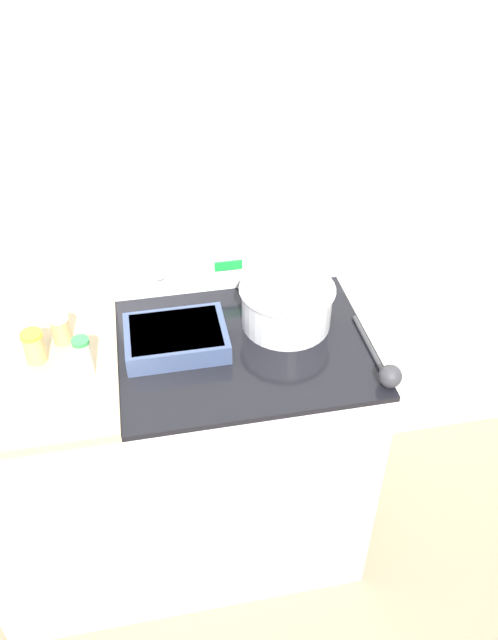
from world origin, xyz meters
TOP-DOWN VIEW (x-y plane):
  - ground_plane at (0.00, 0.00)m, footprint 12.00×12.00m
  - kitchen_wall at (0.00, 0.66)m, footprint 8.00×0.05m
  - stove_range at (0.00, 0.31)m, footprint 0.74×0.66m
  - control_panel at (0.00, 0.60)m, footprint 0.74×0.07m
  - side_counter at (-0.61, 0.31)m, footprint 0.48×0.63m
  - mixing_bowl at (0.14, 0.37)m, footprint 0.29×0.29m
  - casserole_dish at (-0.20, 0.32)m, footprint 0.30×0.22m
  - ladle at (0.36, 0.08)m, footprint 0.06×0.33m
  - spice_jar_green_cap at (-0.45, 0.24)m, footprint 0.05×0.05m
  - spice_jar_white_cap at (-0.52, 0.40)m, footprint 0.06×0.06m
  - spice_jar_yellow_cap at (-0.59, 0.33)m, footprint 0.06×0.06m

SIDE VIEW (x-z plane):
  - ground_plane at x=0.00m, z-range 0.00..0.00m
  - stove_range at x=0.00m, z-range 0.00..0.95m
  - side_counter at x=-0.61m, z-range 0.00..0.96m
  - ladle at x=0.36m, z-range 0.94..1.01m
  - casserole_dish at x=-0.20m, z-range 0.95..1.01m
  - spice_jar_white_cap at x=-0.52m, z-range 0.96..1.05m
  - spice_jar_yellow_cap at x=-0.59m, z-range 0.96..1.06m
  - spice_jar_green_cap at x=-0.45m, z-range 0.96..1.09m
  - mixing_bowl at x=0.14m, z-range 0.96..1.09m
  - control_panel at x=0.00m, z-range 0.95..1.13m
  - kitchen_wall at x=0.00m, z-range 0.00..2.50m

